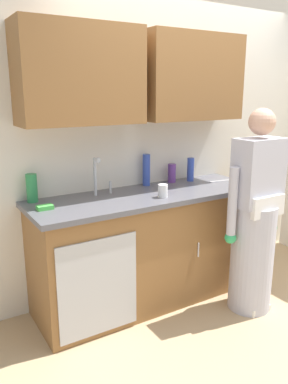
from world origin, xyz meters
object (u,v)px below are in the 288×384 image
bottle_dish_liquid (146,170)px  bottle_water_short (172,173)px  cup_by_sink (163,191)px  person_at_sink (254,228)px  bottle_cleaner_spray (191,170)px  sponge (45,207)px  bottle_water_tall (32,188)px  sink (108,201)px  knife_on_counter (221,181)px

bottle_dish_liquid → bottle_water_short: 0.27m
bottle_dish_liquid → cup_by_sink: (-0.10, -0.40, -0.09)m
person_at_sink → bottle_dish_liquid: 1.02m
bottle_water_short → person_at_sink: bearing=-72.0°
cup_by_sink → bottle_cleaner_spray: bearing=32.5°
bottle_water_short → cup_by_sink: bottle_water_short is taller
bottle_water_short → sponge: (-1.24, -0.22, -0.07)m
bottle_water_short → bottle_cleaner_spray: (0.18, -0.04, 0.02)m
bottle_water_tall → bottle_water_short: (1.26, -0.01, -0.02)m
bottle_water_tall → bottle_water_short: size_ratio=1.27×
bottle_dish_liquid → cup_by_sink: bearing=-103.7°
bottle_dish_liquid → sponge: (-0.98, -0.24, -0.12)m
bottle_cleaner_spray → bottle_water_short: bearing=165.8°
bottle_dish_liquid → bottle_water_tall: bottle_dish_liquid is taller
person_at_sink → bottle_water_tall: bearing=152.5°
bottle_water_tall → bottle_cleaner_spray: same height
person_at_sink → sponge: person_at_sink is taller
bottle_water_tall → bottle_water_short: bearing=-0.5°
person_at_sink → cup_by_sink: size_ratio=15.92×
bottle_dish_liquid → person_at_sink: bearing=-57.1°
sponge → bottle_water_tall: bearing=94.5°
bottle_water_tall → cup_by_sink: size_ratio=2.08×
bottle_cleaner_spray → bottle_water_tall: bearing=177.8°
sink → person_at_sink: (1.00, -0.56, -0.23)m
bottle_cleaner_spray → knife_on_counter: bottle_cleaner_spray is taller
bottle_cleaner_spray → knife_on_counter: 0.30m
knife_on_counter → sponge: (-1.65, -0.02, 0.01)m
sink → bottle_cleaner_spray: size_ratio=2.36×
knife_on_counter → sponge: bearing=7.8°
bottle_cleaner_spray → cup_by_sink: size_ratio=2.08×
sink → person_at_sink: bearing=-29.6°
cup_by_sink → knife_on_counter: 0.79m
sink → knife_on_counter: size_ratio=2.08×
person_at_sink → knife_on_counter: person_at_sink is taller
bottle_water_short → sponge: bearing=-169.8°
bottle_water_tall → person_at_sink: bearing=-27.5°
cup_by_sink → person_at_sink: bearing=-32.7°
bottle_dish_liquid → bottle_cleaner_spray: bearing=-8.0°
knife_on_counter → bottle_dish_liquid: bearing=-11.1°
sponge → cup_by_sink: bearing=-10.3°
cup_by_sink → sponge: cup_by_sink is taller
bottle_dish_liquid → bottle_cleaner_spray: bottle_dish_liquid is taller
sink → bottle_dish_liquid: 0.56m
sink → bottle_water_tall: bearing=156.6°
knife_on_counter → sponge: sponge is taller
bottle_water_short → knife_on_counter: bottle_water_short is taller
knife_on_counter → bottle_water_short: bearing=-19.3°
sink → sponge: sink is taller
person_at_sink → bottle_water_short: (-0.25, 0.78, 0.33)m
bottle_water_tall → sponge: size_ratio=1.93×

